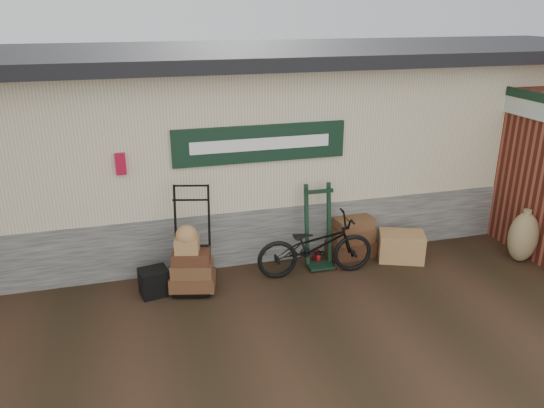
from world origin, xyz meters
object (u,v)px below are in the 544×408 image
at_px(green_barrow, 319,226).
at_px(wicker_hamper, 401,246).
at_px(bicycle, 316,243).
at_px(black_trunk, 154,282).
at_px(porter_trolley, 192,238).
at_px(suitcase_stack, 350,236).

xyz_separation_m(green_barrow, wicker_hamper, (1.35, -0.19, -0.42)).
height_order(green_barrow, bicycle, green_barrow).
height_order(black_trunk, bicycle, bicycle).
bearing_deg(wicker_hamper, porter_trolley, 179.63).
height_order(green_barrow, black_trunk, green_barrow).
distance_m(porter_trolley, wicker_hamper, 3.37).
bearing_deg(wicker_hamper, green_barrow, 172.02).
bearing_deg(porter_trolley, black_trunk, -157.65).
distance_m(green_barrow, black_trunk, 2.60).
bearing_deg(porter_trolley, bicycle, 10.56).
bearing_deg(wicker_hamper, black_trunk, -179.12).
xyz_separation_m(black_trunk, bicycle, (2.40, -0.04, 0.33)).
xyz_separation_m(porter_trolley, wicker_hamper, (3.32, -0.02, -0.54)).
distance_m(green_barrow, wicker_hamper, 1.43).
bearing_deg(bicycle, wicker_hamper, -82.33).
bearing_deg(green_barrow, suitcase_stack, 17.05).
height_order(wicker_hamper, black_trunk, wicker_hamper).
bearing_deg(suitcase_stack, black_trunk, -172.44).
height_order(green_barrow, wicker_hamper, green_barrow).
xyz_separation_m(green_barrow, suitcase_stack, (0.62, 0.17, -0.32)).
bearing_deg(green_barrow, black_trunk, -172.84).
height_order(porter_trolley, bicycle, porter_trolley).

